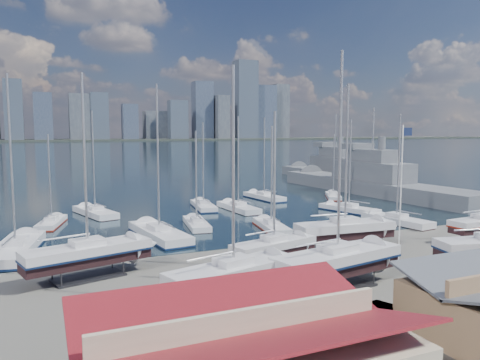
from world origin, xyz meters
name	(u,v)px	position (x,y,z in m)	size (l,w,h in m)	color
ground	(352,265)	(0.00, -10.00, 0.00)	(1400.00, 1400.00, 0.00)	#605E59
water	(75,149)	(0.00, 300.00, -0.15)	(1400.00, 600.00, 0.40)	#182B37
far_shore	(57,140)	(0.00, 560.00, 1.10)	(1400.00, 80.00, 2.20)	#2D332D
skyline	(49,108)	(-7.83, 553.76, 39.09)	(639.14, 43.80, 107.69)	#475166
shed_red	(245,354)	(-18.00, -26.00, 2.32)	(14.70, 9.45, 4.51)	#BFB293
sailboat_cradle_0	(88,253)	(-22.53, -4.41, 2.11)	(10.86, 5.56, 16.84)	#2D2D33
sailboat_cradle_1	(233,274)	(-13.66, -14.40, 2.10)	(10.75, 5.55, 16.67)	#2D2D33
sailboat_cradle_2	(274,247)	(-7.05, -8.04, 1.97)	(8.74, 4.34, 13.91)	#2D2D33
sailboat_cradle_3	(337,261)	(-5.05, -14.77, 2.18)	(11.73, 5.15, 18.16)	#2D2D33
sailboat_cradle_4	(345,229)	(2.76, -5.11, 2.12)	(10.58, 3.75, 16.86)	#2D2D33
sailboat_moored_0	(16,252)	(-28.32, 6.24, 0.31)	(5.86, 12.82, 18.50)	black
sailboat_moored_1	(52,223)	(-24.57, 20.19, 0.31)	(4.41, 8.57, 12.34)	black
sailboat_moored_2	(95,214)	(-18.54, 25.31, 0.32)	(5.53, 10.85, 15.77)	black
sailboat_moored_3	(159,236)	(-13.55, 7.58, 0.31)	(4.88, 12.51, 18.21)	black
sailboat_moored_4	(197,225)	(-7.67, 11.77, 0.32)	(3.65, 8.75, 12.81)	black
sailboat_moored_5	(203,207)	(-2.17, 24.79, 0.31)	(3.99, 9.75, 14.15)	black
sailboat_moored_6	(271,227)	(0.35, 6.58, 0.31)	(4.06, 9.28, 13.42)	black
sailboat_moored_7	(238,209)	(2.10, 20.85, 0.32)	(3.35, 10.14, 15.10)	black
sailboat_moored_8	(264,198)	(11.06, 29.87, 0.31)	(3.89, 10.43, 15.23)	black
sailboat_moored_9	(397,221)	(17.22, 3.17, 0.32)	(4.13, 10.29, 15.10)	black
sailboat_moored_10	(349,210)	(16.92, 13.02, 0.31)	(5.27, 10.10, 14.55)	black
sailboat_moored_11	(333,197)	(23.30, 26.18, 0.31)	(6.04, 8.27, 12.26)	black
naval_ship_east	(371,185)	(33.81, 28.51, 1.67)	(10.49, 48.94, 18.37)	#5B5E64
naval_ship_west	(334,174)	(41.51, 51.70, 1.66)	(6.91, 41.92, 17.77)	#5B5E64
car_a	(301,330)	(-12.43, -21.63, 0.65)	(1.53, 3.81, 1.30)	gray
car_b	(373,314)	(-7.22, -21.62, 0.79)	(1.68, 4.81, 1.58)	gray
car_c	(472,285)	(3.64, -19.77, 0.64)	(2.12, 4.60, 1.28)	gray
flagpole	(402,182)	(5.20, -10.41, 7.41)	(1.13, 0.12, 12.78)	white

